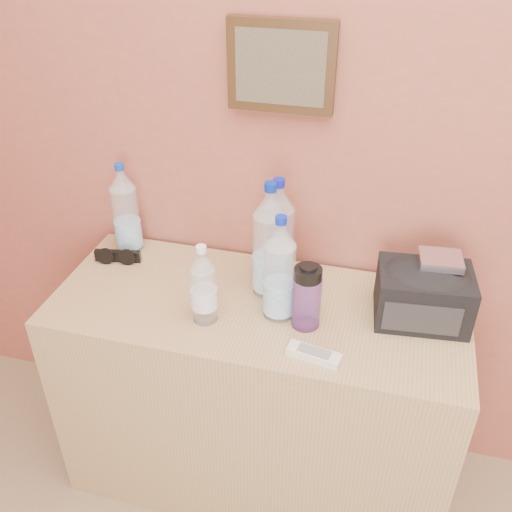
{
  "coord_description": "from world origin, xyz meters",
  "views": [
    {
      "loc": [
        -0.11,
        0.43,
        1.82
      ],
      "look_at": [
        -0.45,
        1.71,
        0.95
      ],
      "focal_mm": 40.0,
      "sensor_mm": 36.0,
      "label": 1
    }
  ],
  "objects_px": {
    "pet_large_d": "(280,273)",
    "toiletry_bag": "(424,293)",
    "sunglasses": "(118,256)",
    "dresser": "(257,395)",
    "nalgene_bottle": "(307,296)",
    "ac_remote": "(314,354)",
    "pet_large_c": "(270,246)",
    "foil_packet": "(441,260)",
    "pet_large_b": "(278,238)",
    "pet_small": "(204,288)",
    "pet_large_a": "(126,213)"
  },
  "relations": [
    {
      "from": "pet_small",
      "to": "toiletry_bag",
      "type": "relative_size",
      "value": 0.96
    },
    {
      "from": "nalgene_bottle",
      "to": "pet_large_d",
      "type": "bearing_deg",
      "value": 163.16
    },
    {
      "from": "sunglasses",
      "to": "toiletry_bag",
      "type": "height_order",
      "value": "toiletry_bag"
    },
    {
      "from": "dresser",
      "to": "pet_large_d",
      "type": "distance_m",
      "value": 0.53
    },
    {
      "from": "pet_large_a",
      "to": "pet_large_d",
      "type": "relative_size",
      "value": 0.97
    },
    {
      "from": "dresser",
      "to": "sunglasses",
      "type": "bearing_deg",
      "value": 168.12
    },
    {
      "from": "pet_large_d",
      "to": "sunglasses",
      "type": "distance_m",
      "value": 0.6
    },
    {
      "from": "pet_large_d",
      "to": "ac_remote",
      "type": "height_order",
      "value": "pet_large_d"
    },
    {
      "from": "dresser",
      "to": "foil_packet",
      "type": "height_order",
      "value": "foil_packet"
    },
    {
      "from": "dresser",
      "to": "pet_large_c",
      "type": "height_order",
      "value": "pet_large_c"
    },
    {
      "from": "dresser",
      "to": "pet_small",
      "type": "xyz_separation_m",
      "value": [
        -0.13,
        -0.1,
        0.49
      ]
    },
    {
      "from": "sunglasses",
      "to": "dresser",
      "type": "bearing_deg",
      "value": -22.45
    },
    {
      "from": "sunglasses",
      "to": "ac_remote",
      "type": "bearing_deg",
      "value": -32.59
    },
    {
      "from": "pet_large_b",
      "to": "ac_remote",
      "type": "xyz_separation_m",
      "value": [
        0.17,
        -0.31,
        -0.15
      ]
    },
    {
      "from": "pet_large_d",
      "to": "dresser",
      "type": "bearing_deg",
      "value": 159.75
    },
    {
      "from": "pet_large_a",
      "to": "ac_remote",
      "type": "distance_m",
      "value": 0.8
    },
    {
      "from": "pet_small",
      "to": "nalgene_bottle",
      "type": "relative_size",
      "value": 1.24
    },
    {
      "from": "pet_large_a",
      "to": "toiletry_bag",
      "type": "bearing_deg",
      "value": -7.41
    },
    {
      "from": "toiletry_bag",
      "to": "nalgene_bottle",
      "type": "bearing_deg",
      "value": -165.52
    },
    {
      "from": "toiletry_bag",
      "to": "pet_large_d",
      "type": "bearing_deg",
      "value": -172.98
    },
    {
      "from": "pet_large_a",
      "to": "pet_small",
      "type": "xyz_separation_m",
      "value": [
        0.37,
        -0.29,
        -0.03
      ]
    },
    {
      "from": "pet_large_b",
      "to": "pet_small",
      "type": "height_order",
      "value": "pet_large_b"
    },
    {
      "from": "pet_large_a",
      "to": "ac_remote",
      "type": "height_order",
      "value": "pet_large_a"
    },
    {
      "from": "dresser",
      "to": "nalgene_bottle",
      "type": "height_order",
      "value": "nalgene_bottle"
    },
    {
      "from": "pet_large_d",
      "to": "toiletry_bag",
      "type": "height_order",
      "value": "pet_large_d"
    },
    {
      "from": "pet_large_d",
      "to": "ac_remote",
      "type": "bearing_deg",
      "value": -49.43
    },
    {
      "from": "nalgene_bottle",
      "to": "ac_remote",
      "type": "xyz_separation_m",
      "value": [
        0.05,
        -0.13,
        -0.09
      ]
    },
    {
      "from": "pet_large_d",
      "to": "sunglasses",
      "type": "relative_size",
      "value": 2.13
    },
    {
      "from": "toiletry_bag",
      "to": "foil_packet",
      "type": "height_order",
      "value": "foil_packet"
    },
    {
      "from": "pet_large_c",
      "to": "pet_large_d",
      "type": "distance_m",
      "value": 0.12
    },
    {
      "from": "dresser",
      "to": "toiletry_bag",
      "type": "distance_m",
      "value": 0.67
    },
    {
      "from": "dresser",
      "to": "pet_large_c",
      "type": "xyz_separation_m",
      "value": [
        0.02,
        0.08,
        0.55
      ]
    },
    {
      "from": "pet_large_a",
      "to": "foil_packet",
      "type": "distance_m",
      "value": 1.0
    },
    {
      "from": "ac_remote",
      "to": "toiletry_bag",
      "type": "xyz_separation_m",
      "value": [
        0.26,
        0.24,
        0.08
      ]
    },
    {
      "from": "pet_large_a",
      "to": "pet_large_b",
      "type": "distance_m",
      "value": 0.53
    },
    {
      "from": "sunglasses",
      "to": "foil_packet",
      "type": "distance_m",
      "value": 1.01
    },
    {
      "from": "pet_large_c",
      "to": "nalgene_bottle",
      "type": "distance_m",
      "value": 0.2
    },
    {
      "from": "pet_large_b",
      "to": "sunglasses",
      "type": "xyz_separation_m",
      "value": [
        -0.53,
        -0.03,
        -0.14
      ]
    },
    {
      "from": "pet_large_a",
      "to": "sunglasses",
      "type": "distance_m",
      "value": 0.15
    },
    {
      "from": "pet_large_b",
      "to": "pet_small",
      "type": "distance_m",
      "value": 0.29
    },
    {
      "from": "pet_small",
      "to": "sunglasses",
      "type": "xyz_separation_m",
      "value": [
        -0.38,
        0.21,
        -0.09
      ]
    },
    {
      "from": "pet_large_d",
      "to": "toiletry_bag",
      "type": "xyz_separation_m",
      "value": [
        0.4,
        0.09,
        -0.06
      ]
    },
    {
      "from": "nalgene_bottle",
      "to": "foil_packet",
      "type": "relative_size",
      "value": 1.74
    },
    {
      "from": "pet_large_c",
      "to": "pet_large_b",
      "type": "bearing_deg",
      "value": 77.75
    },
    {
      "from": "dresser",
      "to": "pet_large_d",
      "type": "bearing_deg",
      "value": -20.25
    },
    {
      "from": "pet_large_c",
      "to": "dresser",
      "type": "bearing_deg",
      "value": -102.19
    },
    {
      "from": "pet_large_d",
      "to": "pet_large_a",
      "type": "bearing_deg",
      "value": 159.3
    },
    {
      "from": "ac_remote",
      "to": "sunglasses",
      "type": "bearing_deg",
      "value": 168.08
    },
    {
      "from": "toiletry_bag",
      "to": "foil_packet",
      "type": "bearing_deg",
      "value": 34.31
    },
    {
      "from": "dresser",
      "to": "foil_packet",
      "type": "relative_size",
      "value": 10.8
    }
  ]
}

